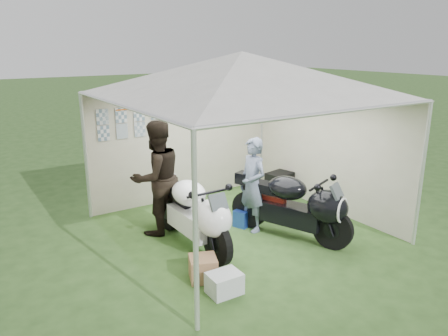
{
  "coord_description": "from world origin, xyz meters",
  "views": [
    {
      "loc": [
        -4.07,
        -5.72,
        3.1
      ],
      "look_at": [
        -0.11,
        0.35,
        1.04
      ],
      "focal_mm": 35.0,
      "sensor_mm": 36.0,
      "label": 1
    }
  ],
  "objects_px": {
    "canopy_tent": "(241,79)",
    "motorcycle_black": "(296,205)",
    "paddock_stand": "(245,217)",
    "person_blue_jacket": "(252,185)",
    "equipment_box": "(279,184)",
    "crate_0": "(224,283)",
    "crate_1": "(203,268)",
    "person_dark_jacket": "(157,178)",
    "motorcycle_white": "(195,212)"
  },
  "relations": [
    {
      "from": "canopy_tent",
      "to": "motorcycle_black",
      "type": "height_order",
      "value": "canopy_tent"
    },
    {
      "from": "motorcycle_black",
      "to": "paddock_stand",
      "type": "relative_size",
      "value": 5.22
    },
    {
      "from": "canopy_tent",
      "to": "person_blue_jacket",
      "type": "xyz_separation_m",
      "value": [
        0.18,
        -0.13,
        -1.76
      ]
    },
    {
      "from": "canopy_tent",
      "to": "equipment_box",
      "type": "bearing_deg",
      "value": 29.04
    },
    {
      "from": "motorcycle_black",
      "to": "crate_0",
      "type": "distance_m",
      "value": 2.08
    },
    {
      "from": "paddock_stand",
      "to": "canopy_tent",
      "type": "bearing_deg",
      "value": -152.47
    },
    {
      "from": "person_blue_jacket",
      "to": "crate_1",
      "type": "distance_m",
      "value": 1.96
    },
    {
      "from": "crate_1",
      "to": "paddock_stand",
      "type": "bearing_deg",
      "value": 37.73
    },
    {
      "from": "motorcycle_black",
      "to": "person_dark_jacket",
      "type": "relative_size",
      "value": 1.07
    },
    {
      "from": "motorcycle_white",
      "to": "person_blue_jacket",
      "type": "height_order",
      "value": "person_blue_jacket"
    },
    {
      "from": "motorcycle_black",
      "to": "canopy_tent",
      "type": "bearing_deg",
      "value": 102.25
    },
    {
      "from": "crate_0",
      "to": "person_blue_jacket",
      "type": "bearing_deg",
      "value": 43.65
    },
    {
      "from": "motorcycle_white",
      "to": "equipment_box",
      "type": "height_order",
      "value": "motorcycle_white"
    },
    {
      "from": "crate_1",
      "to": "crate_0",
      "type": "bearing_deg",
      "value": -83.75
    },
    {
      "from": "person_dark_jacket",
      "to": "person_blue_jacket",
      "type": "bearing_deg",
      "value": 141.9
    },
    {
      "from": "motorcycle_black",
      "to": "crate_0",
      "type": "bearing_deg",
      "value": -179.63
    },
    {
      "from": "equipment_box",
      "to": "person_blue_jacket",
      "type": "bearing_deg",
      "value": -144.77
    },
    {
      "from": "motorcycle_white",
      "to": "person_blue_jacket",
      "type": "bearing_deg",
      "value": 3.39
    },
    {
      "from": "motorcycle_black",
      "to": "paddock_stand",
      "type": "height_order",
      "value": "motorcycle_black"
    },
    {
      "from": "motorcycle_white",
      "to": "paddock_stand",
      "type": "xyz_separation_m",
      "value": [
        1.19,
        0.31,
        -0.46
      ]
    },
    {
      "from": "paddock_stand",
      "to": "crate_1",
      "type": "distance_m",
      "value": 1.99
    },
    {
      "from": "crate_1",
      "to": "person_dark_jacket",
      "type": "bearing_deg",
      "value": 84.73
    },
    {
      "from": "canopy_tent",
      "to": "motorcycle_white",
      "type": "xyz_separation_m",
      "value": [
        -1.0,
        -0.21,
        -1.97
      ]
    },
    {
      "from": "canopy_tent",
      "to": "crate_1",
      "type": "bearing_deg",
      "value": -141.06
    },
    {
      "from": "motorcycle_black",
      "to": "crate_0",
      "type": "height_order",
      "value": "motorcycle_black"
    },
    {
      "from": "motorcycle_white",
      "to": "crate_1",
      "type": "distance_m",
      "value": 1.08
    },
    {
      "from": "paddock_stand",
      "to": "person_blue_jacket",
      "type": "bearing_deg",
      "value": -92.93
    },
    {
      "from": "paddock_stand",
      "to": "equipment_box",
      "type": "distance_m",
      "value": 1.74
    },
    {
      "from": "motorcycle_black",
      "to": "person_blue_jacket",
      "type": "distance_m",
      "value": 0.81
    },
    {
      "from": "paddock_stand",
      "to": "equipment_box",
      "type": "xyz_separation_m",
      "value": [
        1.51,
        0.85,
        0.11
      ]
    },
    {
      "from": "canopy_tent",
      "to": "equipment_box",
      "type": "height_order",
      "value": "canopy_tent"
    },
    {
      "from": "canopy_tent",
      "to": "person_blue_jacket",
      "type": "height_order",
      "value": "canopy_tent"
    },
    {
      "from": "motorcycle_white",
      "to": "person_dark_jacket",
      "type": "xyz_separation_m",
      "value": [
        -0.22,
        0.87,
        0.36
      ]
    },
    {
      "from": "crate_0",
      "to": "crate_1",
      "type": "relative_size",
      "value": 1.17
    },
    {
      "from": "motorcycle_white",
      "to": "crate_1",
      "type": "bearing_deg",
      "value": -113.57
    },
    {
      "from": "motorcycle_white",
      "to": "crate_1",
      "type": "relative_size",
      "value": 6.12
    },
    {
      "from": "canopy_tent",
      "to": "equipment_box",
      "type": "distance_m",
      "value": 3.03
    },
    {
      "from": "paddock_stand",
      "to": "crate_0",
      "type": "xyz_separation_m",
      "value": [
        -1.52,
        -1.67,
        -0.01
      ]
    },
    {
      "from": "crate_0",
      "to": "canopy_tent",
      "type": "bearing_deg",
      "value": 49.69
    },
    {
      "from": "person_blue_jacket",
      "to": "equipment_box",
      "type": "height_order",
      "value": "person_blue_jacket"
    },
    {
      "from": "person_blue_jacket",
      "to": "crate_1",
      "type": "xyz_separation_m",
      "value": [
        -1.56,
        -0.99,
        -0.65
      ]
    },
    {
      "from": "person_blue_jacket",
      "to": "motorcycle_white",
      "type": "bearing_deg",
      "value": -86.88
    },
    {
      "from": "canopy_tent",
      "to": "person_dark_jacket",
      "type": "relative_size",
      "value": 2.93
    },
    {
      "from": "canopy_tent",
      "to": "paddock_stand",
      "type": "relative_size",
      "value": 14.22
    },
    {
      "from": "canopy_tent",
      "to": "person_dark_jacket",
      "type": "distance_m",
      "value": 2.12
    },
    {
      "from": "canopy_tent",
      "to": "person_dark_jacket",
      "type": "height_order",
      "value": "canopy_tent"
    },
    {
      "from": "paddock_stand",
      "to": "person_dark_jacket",
      "type": "bearing_deg",
      "value": 158.46
    },
    {
      "from": "crate_1",
      "to": "motorcycle_black",
      "type": "bearing_deg",
      "value": 8.63
    },
    {
      "from": "paddock_stand",
      "to": "person_dark_jacket",
      "type": "height_order",
      "value": "person_dark_jacket"
    },
    {
      "from": "person_dark_jacket",
      "to": "person_blue_jacket",
      "type": "distance_m",
      "value": 1.61
    }
  ]
}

